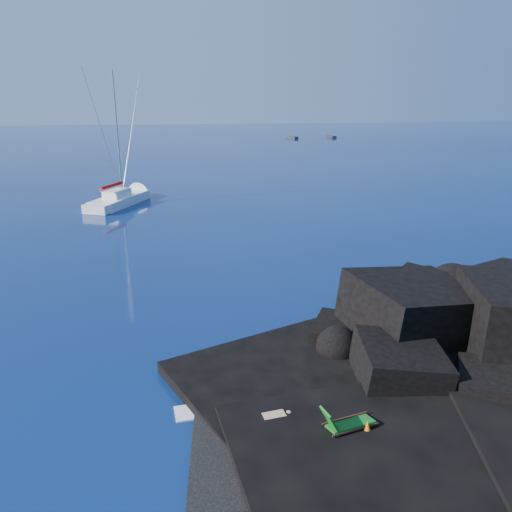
% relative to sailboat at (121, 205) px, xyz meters
% --- Properties ---
extents(ground, '(400.00, 400.00, 0.00)m').
position_rel_sailboat_xyz_m(ground, '(5.26, -39.43, 0.00)').
color(ground, '#04153B').
rests_on(ground, ground).
extents(beach, '(9.08, 6.86, 0.70)m').
position_rel_sailboat_xyz_m(beach, '(9.76, -38.93, 0.00)').
color(beach, black).
rests_on(beach, ground).
extents(surf_foam, '(10.00, 8.00, 0.06)m').
position_rel_sailboat_xyz_m(surf_foam, '(10.26, -34.43, 0.00)').
color(surf_foam, white).
rests_on(surf_foam, ground).
extents(sailboat, '(7.61, 12.46, 13.12)m').
position_rel_sailboat_xyz_m(sailboat, '(0.00, 0.00, 0.00)').
color(sailboat, white).
rests_on(sailboat, ground).
extents(deck_chair, '(1.85, 1.12, 1.18)m').
position_rel_sailboat_xyz_m(deck_chair, '(10.43, -39.12, 0.94)').
color(deck_chair, '#15611B').
rests_on(deck_chair, beach).
extents(towel, '(1.93, 1.10, 0.05)m').
position_rel_sailboat_xyz_m(towel, '(8.20, -38.14, 0.37)').
color(towel, white).
rests_on(towel, beach).
extents(sunbather, '(1.79, 0.73, 0.27)m').
position_rel_sailboat_xyz_m(sunbather, '(8.20, -38.14, 0.54)').
color(sunbather, tan).
rests_on(sunbather, towel).
extents(marker_cone, '(0.44, 0.44, 0.59)m').
position_rel_sailboat_xyz_m(marker_cone, '(10.89, -39.36, 0.65)').
color(marker_cone, orange).
rests_on(marker_cone, beach).
extents(distant_boat_a, '(2.78, 4.23, 0.54)m').
position_rel_sailboat_xyz_m(distant_boat_a, '(37.47, 81.23, 0.00)').
color(distant_boat_a, '#28292E').
rests_on(distant_boat_a, ground).
extents(distant_boat_b, '(1.69, 4.12, 0.53)m').
position_rel_sailboat_xyz_m(distant_boat_b, '(48.70, 81.96, 0.00)').
color(distant_boat_b, '#232327').
rests_on(distant_boat_b, ground).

